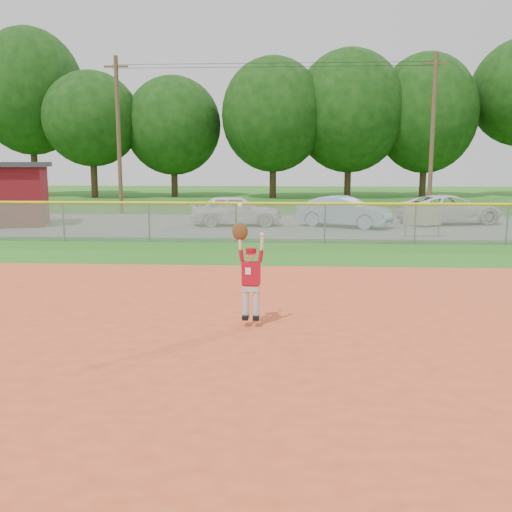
{
  "coord_description": "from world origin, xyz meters",
  "views": [
    {
      "loc": [
        2.04,
        -11.33,
        3.06
      ],
      "look_at": [
        1.33,
        0.38,
        1.1
      ],
      "focal_mm": 40.0,
      "sensor_mm": 36.0,
      "label": 1
    }
  ],
  "objects_px": {
    "car_white_b": "(450,209)",
    "ballplayer": "(249,272)",
    "utility_shed": "(5,194)",
    "car_white_a": "(236,210)",
    "sponsor_sign": "(423,215)",
    "car_blue": "(344,212)"
  },
  "relations": [
    {
      "from": "car_white_a",
      "to": "sponsor_sign",
      "type": "distance_m",
      "value": 8.75
    },
    {
      "from": "car_white_b",
      "to": "ballplayer",
      "type": "bearing_deg",
      "value": 139.22
    },
    {
      "from": "car_white_a",
      "to": "car_white_b",
      "type": "bearing_deg",
      "value": -86.47
    },
    {
      "from": "sponsor_sign",
      "to": "ballplayer",
      "type": "relative_size",
      "value": 0.72
    },
    {
      "from": "sponsor_sign",
      "to": "car_white_a",
      "type": "bearing_deg",
      "value": 153.74
    },
    {
      "from": "car_white_a",
      "to": "utility_shed",
      "type": "bearing_deg",
      "value": 89.05
    },
    {
      "from": "sponsor_sign",
      "to": "ballplayer",
      "type": "xyz_separation_m",
      "value": [
        -6.01,
        -12.83,
        0.13
      ]
    },
    {
      "from": "car_blue",
      "to": "sponsor_sign",
      "type": "distance_m",
      "value": 4.55
    },
    {
      "from": "car_blue",
      "to": "utility_shed",
      "type": "distance_m",
      "value": 16.02
    },
    {
      "from": "utility_shed",
      "to": "ballplayer",
      "type": "height_order",
      "value": "utility_shed"
    },
    {
      "from": "car_white_a",
      "to": "sponsor_sign",
      "type": "height_order",
      "value": "car_white_a"
    },
    {
      "from": "car_blue",
      "to": "utility_shed",
      "type": "height_order",
      "value": "utility_shed"
    },
    {
      "from": "car_blue",
      "to": "ballplayer",
      "type": "height_order",
      "value": "ballplayer"
    },
    {
      "from": "car_blue",
      "to": "car_white_b",
      "type": "distance_m",
      "value": 5.53
    },
    {
      "from": "car_white_a",
      "to": "car_blue",
      "type": "bearing_deg",
      "value": -97.26
    },
    {
      "from": "car_white_a",
      "to": "car_blue",
      "type": "relative_size",
      "value": 0.99
    },
    {
      "from": "car_blue",
      "to": "utility_shed",
      "type": "bearing_deg",
      "value": 116.67
    },
    {
      "from": "ballplayer",
      "to": "car_white_b",
      "type": "bearing_deg",
      "value": 64.85
    },
    {
      "from": "car_white_a",
      "to": "car_blue",
      "type": "xyz_separation_m",
      "value": [
        5.07,
        -0.27,
        -0.02
      ]
    },
    {
      "from": "car_white_a",
      "to": "ballplayer",
      "type": "height_order",
      "value": "ballplayer"
    },
    {
      "from": "car_white_b",
      "to": "utility_shed",
      "type": "bearing_deg",
      "value": 79.85
    },
    {
      "from": "car_white_b",
      "to": "utility_shed",
      "type": "relative_size",
      "value": 1.07
    }
  ]
}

